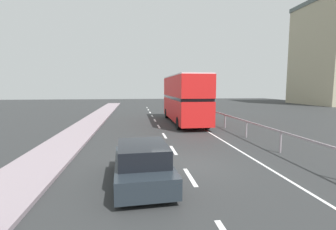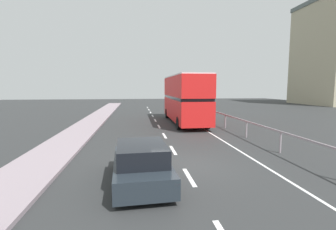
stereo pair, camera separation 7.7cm
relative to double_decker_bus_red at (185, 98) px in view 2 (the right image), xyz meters
The scene contains 6 objects.
ground_plane 12.83m from the double_decker_bus_red, 101.79° to the right, with size 73.76×120.00×0.10m, color #2D2F30.
near_sidewalk_kerb 15.22m from the double_decker_bus_red, 124.93° to the right, with size 2.39×80.00×0.14m, color gray.
lane_paint_markings 4.27m from the double_decker_bus_red, 98.01° to the right, with size 3.56×46.00×0.01m.
bridge_side_railing 4.53m from the double_decker_bus_red, 50.97° to the right, with size 0.10×42.00×1.12m.
double_decker_bus_red is the anchor object (origin of this frame).
hatchback_car_near 14.69m from the double_decker_bus_red, 107.28° to the right, with size 2.07×4.22×1.40m.
Camera 2 is at (-1.92, -9.85, 3.30)m, focal length 26.12 mm.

